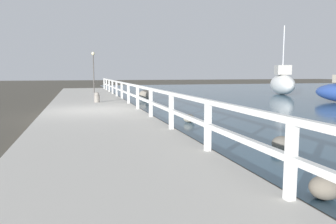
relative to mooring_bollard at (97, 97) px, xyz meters
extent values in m
plane|color=#4C473D|center=(-0.32, -3.29, -0.46)|extent=(120.00, 120.00, 0.00)
cube|color=beige|center=(-0.32, -3.29, -0.35)|extent=(3.50, 36.00, 0.22)
cube|color=white|center=(1.33, -12.55, 0.22)|extent=(0.10, 0.10, 0.90)
cube|color=white|center=(1.33, -10.24, 0.22)|extent=(0.10, 0.10, 0.90)
cube|color=white|center=(1.33, -7.92, 0.22)|extent=(0.10, 0.10, 0.90)
cube|color=white|center=(1.33, -5.61, 0.22)|extent=(0.10, 0.10, 0.90)
cube|color=white|center=(1.33, -3.29, 0.22)|extent=(0.10, 0.10, 0.90)
cube|color=white|center=(1.33, -0.98, 0.22)|extent=(0.10, 0.10, 0.90)
cube|color=white|center=(1.33, 1.33, 0.22)|extent=(0.10, 0.10, 0.90)
cube|color=white|center=(1.33, 3.65, 0.22)|extent=(0.10, 0.10, 0.90)
cube|color=white|center=(1.33, 5.96, 0.22)|extent=(0.10, 0.10, 0.90)
cube|color=white|center=(1.33, 8.28, 0.22)|extent=(0.10, 0.10, 0.90)
cube|color=white|center=(1.33, 10.59, 0.22)|extent=(0.10, 0.10, 0.90)
cube|color=white|center=(1.33, 12.91, 0.22)|extent=(0.10, 0.10, 0.90)
cube|color=white|center=(1.33, -3.29, 0.63)|extent=(0.09, 32.50, 0.08)
cube|color=white|center=(1.33, -3.29, 0.22)|extent=(0.09, 32.50, 0.08)
ellipsoid|color=gray|center=(2.57, -5.63, -0.32)|extent=(0.36, 0.32, 0.27)
ellipsoid|color=gray|center=(2.97, 3.39, -0.17)|extent=(0.77, 0.70, 0.58)
ellipsoid|color=#666056|center=(3.13, -9.81, -0.30)|extent=(0.41, 0.37, 0.31)
ellipsoid|color=slate|center=(2.12, -12.17, -0.31)|extent=(0.40, 0.36, 0.30)
cylinder|color=gray|center=(0.00, 0.00, -0.07)|extent=(0.25, 0.25, 0.32)
sphere|color=gray|center=(0.00, 0.00, 0.13)|extent=(0.23, 0.23, 0.23)
cylinder|color=#514C47|center=(0.23, 7.56, 1.03)|extent=(0.07, 0.07, 2.54)
sphere|color=beige|center=(0.23, 7.56, 2.42)|extent=(0.23, 0.23, 0.23)
ellipsoid|color=white|center=(13.65, 5.53, 0.27)|extent=(2.76, 4.61, 1.44)
cube|color=beige|center=(13.65, 5.53, 1.33)|extent=(1.30, 1.44, 0.68)
cylinder|color=silver|center=(13.65, 5.53, 2.74)|extent=(0.09, 0.09, 3.50)
camera|label=1|loc=(-0.83, -15.47, 1.12)|focal=35.00mm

